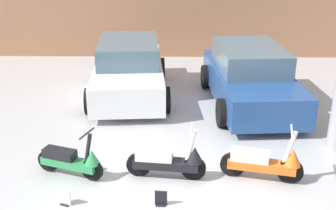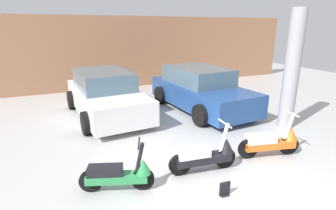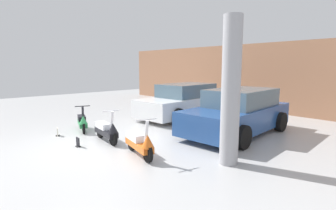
# 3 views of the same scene
# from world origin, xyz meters

# --- Properties ---
(ground_plane) EXTENTS (28.00, 28.00, 0.00)m
(ground_plane) POSITION_xyz_m (0.00, 0.00, 0.00)
(ground_plane) COLOR #B2B2B2
(wall_back) EXTENTS (19.60, 0.12, 3.33)m
(wall_back) POSITION_xyz_m (0.00, 8.79, 1.67)
(wall_back) COLOR #9E6B4C
(wall_back) RESTS_ON ground_plane
(scooter_front_left) EXTENTS (1.29, 0.67, 0.93)m
(scooter_front_left) POSITION_xyz_m (-1.74, 0.48, 0.33)
(scooter_front_left) COLOR black
(scooter_front_left) RESTS_ON ground_plane
(scooter_front_right) EXTENTS (1.44, 0.52, 1.01)m
(scooter_front_right) POSITION_xyz_m (0.01, 0.46, 0.36)
(scooter_front_right) COLOR black
(scooter_front_right) RESTS_ON ground_plane
(scooter_front_center) EXTENTS (1.45, 0.62, 1.02)m
(scooter_front_center) POSITION_xyz_m (1.72, 0.42, 0.36)
(scooter_front_center) COLOR black
(scooter_front_center) RESTS_ON ground_plane
(car_rear_left) EXTENTS (2.33, 4.41, 1.45)m
(car_rear_left) POSITION_xyz_m (-1.16, 4.87, 0.70)
(car_rear_left) COLOR white
(car_rear_left) RESTS_ON ground_plane
(car_rear_center) EXTENTS (2.36, 4.47, 1.48)m
(car_rear_center) POSITION_xyz_m (2.03, 4.20, 0.71)
(car_rear_center) COLOR navy
(car_rear_center) RESTS_ON ground_plane
(placard_near_left_scooter) EXTENTS (0.20, 0.17, 0.26)m
(placard_near_left_scooter) POSITION_xyz_m (-1.67, -0.39, 0.11)
(placard_near_left_scooter) COLOR black
(placard_near_left_scooter) RESTS_ON ground_plane
(placard_near_right_scooter) EXTENTS (0.20, 0.13, 0.26)m
(placard_near_right_scooter) POSITION_xyz_m (-0.11, -0.39, 0.11)
(placard_near_right_scooter) COLOR black
(placard_near_right_scooter) RESTS_ON ground_plane
(support_column_side) EXTENTS (0.42, 0.42, 3.33)m
(support_column_side) POSITION_xyz_m (3.46, 1.67, 1.67)
(support_column_side) COLOR #99999E
(support_column_side) RESTS_ON ground_plane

